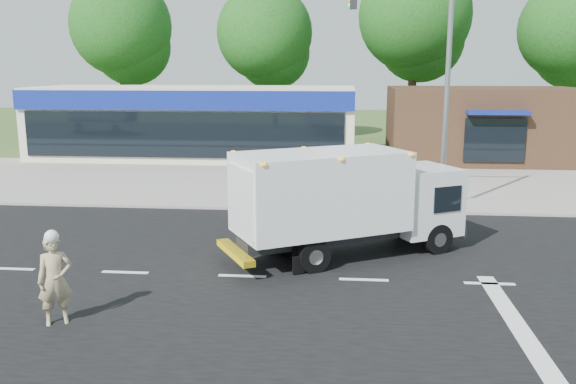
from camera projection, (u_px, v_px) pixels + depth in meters
The scene contains 11 objects.
ground at pixel (364, 280), 14.87m from camera, with size 120.00×120.00×0.00m, color #385123.
road_asphalt at pixel (364, 280), 14.87m from camera, with size 60.00×14.00×0.02m, color black.
sidewalk at pixel (357, 204), 22.85m from camera, with size 60.00×2.40×0.12m, color gray.
parking_apron at pixel (355, 178), 28.52m from camera, with size 60.00×9.00×0.02m, color gray.
lane_markings at pixel (427, 302), 13.43m from camera, with size 55.20×7.00×0.01m.
ems_box_truck at pixel (345, 196), 16.44m from camera, with size 6.79×4.98×2.94m.
emergency_worker at pixel (55, 279), 12.18m from camera, with size 0.81×0.72×1.97m.
retail_strip_mall at pixel (195, 122), 34.70m from camera, with size 18.00×6.20×4.00m.
brown_storefront at pixel (482, 125), 33.33m from camera, with size 10.00×6.70×4.00m.
traffic_signal_pole at pixel (429, 72), 21.08m from camera, with size 3.51×0.25×8.00m.
background_trees at pixel (341, 32), 40.92m from camera, with size 36.77×7.39×12.10m.
Camera 1 is at (-0.56, -14.23, 5.13)m, focal length 38.00 mm.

